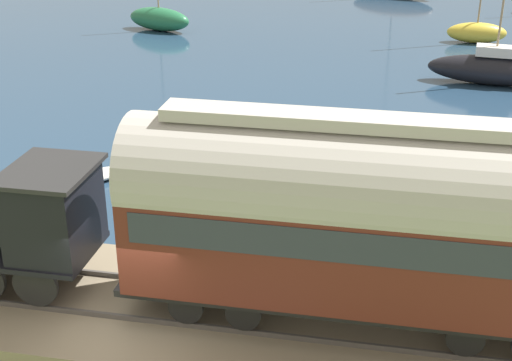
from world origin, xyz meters
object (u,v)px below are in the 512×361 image
object	(u,v)px
steam_locomotive	(10,219)
sailboat_yellow	(477,31)
rowboat_mid_harbor	(91,177)
passenger_coach	(360,215)
sailboat_green	(159,19)
sailboat_black	(494,69)
rowboat_near_shore	(320,191)

from	to	relation	value
steam_locomotive	sailboat_yellow	bearing A→B (deg)	-23.22
rowboat_mid_harbor	passenger_coach	bearing A→B (deg)	-171.95
sailboat_green	rowboat_mid_harbor	size ratio (longest dim) A/B	2.66
passenger_coach	rowboat_mid_harbor	distance (m)	11.79
passenger_coach	sailboat_green	xyz separation A→B (m)	(29.42, 13.96, -2.40)
rowboat_mid_harbor	sailboat_yellow	bearing A→B (deg)	-75.66
steam_locomotive	sailboat_yellow	xyz separation A→B (m)	(29.78, -12.77, -1.61)
rowboat_mid_harbor	sailboat_black	bearing A→B (deg)	-88.96
rowboat_near_shore	sailboat_yellow	bearing A→B (deg)	-0.00
steam_locomotive	passenger_coach	world-z (taller)	passenger_coach
passenger_coach	sailboat_yellow	bearing A→B (deg)	-9.62
sailboat_yellow	sailboat_black	xyz separation A→B (m)	(-8.66, -0.05, 0.09)
passenger_coach	steam_locomotive	bearing A→B (deg)	90.00
sailboat_green	passenger_coach	bearing A→B (deg)	-137.33
steam_locomotive	sailboat_yellow	world-z (taller)	sailboat_yellow
sailboat_black	passenger_coach	bearing A→B (deg)	173.46
steam_locomotive	sailboat_green	distance (m)	30.11
rowboat_mid_harbor	sailboat_green	bearing A→B (deg)	-31.49
sailboat_yellow	rowboat_mid_harbor	size ratio (longest dim) A/B	3.74
sailboat_yellow	sailboat_green	xyz separation A→B (m)	(-0.36, 19.01, 0.06)
steam_locomotive	rowboat_mid_harbor	bearing A→B (deg)	10.26
sailboat_yellow	sailboat_black	distance (m)	8.66
passenger_coach	sailboat_yellow	xyz separation A→B (m)	(29.78, -5.05, -2.46)
sailboat_green	rowboat_near_shore	size ratio (longest dim) A/B	3.35
steam_locomotive	rowboat_near_shore	size ratio (longest dim) A/B	2.54
sailboat_green	steam_locomotive	bearing A→B (deg)	-150.75
sailboat_black	rowboat_near_shore	world-z (taller)	sailboat_black
sailboat_green	rowboat_mid_harbor	xyz separation A→B (m)	(-22.40, -4.97, -0.56)
sailboat_black	rowboat_near_shore	bearing A→B (deg)	161.90
sailboat_black	rowboat_mid_harbor	xyz separation A→B (m)	(-14.11, 14.09, -0.59)
sailboat_green	rowboat_near_shore	xyz separation A→B (m)	(-22.31, -12.48, -0.45)
passenger_coach	sailboat_yellow	distance (m)	30.31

